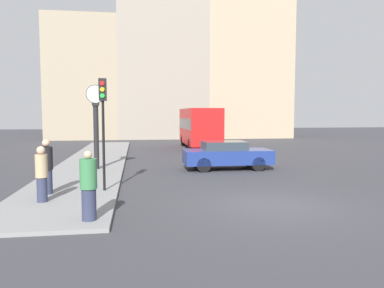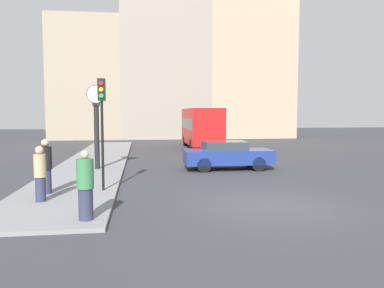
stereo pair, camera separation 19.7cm
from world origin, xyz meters
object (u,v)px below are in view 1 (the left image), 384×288
Objects in this scene: pedestrian_tan_coat at (42,174)px; sedan_car at (227,155)px; bus_distant at (200,126)px; traffic_light_near at (103,111)px; street_clock at (96,125)px; pedestrian_black_jacket at (47,167)px; pedestrian_green_hoodie at (89,186)px.

sedan_car is at bearing 41.49° from pedestrian_tan_coat.
pedestrian_tan_coat is (-7.93, -18.29, -0.84)m from bus_distant.
bus_distant is at bearing 69.72° from traffic_light_near.
sedan_car is 1.12× the size of traffic_light_near.
street_clock is 5.82m from pedestrian_black_jacket.
street_clock is at bearing 82.19° from pedestrian_tan_coat.
pedestrian_black_jacket reaches higher than pedestrian_tan_coat.
bus_distant reaches higher than pedestrian_tan_coat.
pedestrian_black_jacket reaches higher than sedan_car.
bus_distant is 4.13× the size of pedestrian_green_hoodie.
street_clock reaches higher than pedestrian_tan_coat.
pedestrian_tan_coat is 2.77m from pedestrian_green_hoodie.
street_clock is (-0.79, 5.27, -0.62)m from traffic_light_near.
traffic_light_near is 2.62m from pedestrian_black_jacket.
street_clock reaches higher than pedestrian_green_hoodie.
sedan_car is 0.60× the size of bus_distant.
bus_distant is 3.96× the size of pedestrian_black_jacket.
pedestrian_green_hoodie is (1.76, -3.38, -0.05)m from pedestrian_black_jacket.
sedan_car is at bearing 35.56° from pedestrian_black_jacket.
bus_distant reaches higher than pedestrian_green_hoodie.
street_clock is (-6.37, 0.30, 1.52)m from sedan_car.
pedestrian_green_hoodie reaches higher than sedan_car.
bus_distant is 1.87× the size of traffic_light_near.
pedestrian_tan_coat is (-0.93, -6.75, -1.29)m from street_clock.
bus_distant is at bearing 58.77° from street_clock.
traffic_light_near is at bearing 88.95° from pedestrian_green_hoodie.
pedestrian_black_jacket is (-8.04, -17.13, -0.78)m from bus_distant.
traffic_light_near is 0.96× the size of street_clock.
street_clock is at bearing 177.35° from sedan_car.
sedan_car is 2.56× the size of pedestrian_tan_coat.
pedestrian_black_jacket is at bearing -170.08° from traffic_light_near.
bus_distant is 18.94m from pedestrian_black_jacket.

